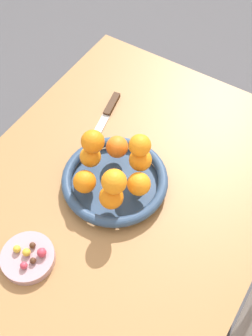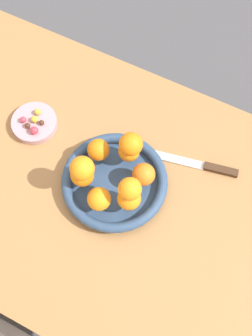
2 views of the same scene
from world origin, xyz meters
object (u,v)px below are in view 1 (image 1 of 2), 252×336
object	(u,v)px
dining_table	(111,220)
orange_4	(139,184)
candy_dish	(28,258)
orange_3	(111,197)
orange_6	(140,145)
orange_1	(90,157)
orange_8	(114,182)
orange_7	(93,142)
candy_ball_3	(33,261)
candy_ball_0	(33,245)
orange_5	(140,160)
knife	(104,119)
candy_ball_4	(24,265)
candy_ball_2	(27,253)
candy_ball_1	(17,249)
orange_2	(85,182)
fruit_bowl	(115,181)
candy_ball_5	(42,252)
orange_0	(117,147)
candy_ball_6	(27,252)

from	to	relation	value
dining_table	orange_4	bearing A→B (deg)	132.73
candy_dish	orange_3	bearing A→B (deg)	155.78
dining_table	orange_6	distance (m)	0.24
orange_4	orange_6	xyz separation A→B (m)	(-0.06, -0.04, 0.06)
orange_1	orange_8	distance (m)	0.14
orange_1	orange_7	xyz separation A→B (m)	(-0.01, 0.01, 0.06)
dining_table	candy_ball_3	world-z (taller)	candy_ball_3
orange_7	candy_ball_0	world-z (taller)	orange_7
orange_6	orange_7	size ratio (longest dim) A/B	0.95
orange_5	orange_8	bearing A→B (deg)	0.83
orange_1	knife	distance (m)	0.19
candy_ball_3	candy_ball_4	xyz separation A→B (m)	(0.02, -0.01, 0.00)
orange_1	candy_ball_2	bearing A→B (deg)	3.10
dining_table	orange_8	bearing A→B (deg)	66.32
candy_ball_1	candy_ball_4	size ratio (longest dim) A/B	1.06
candy_ball_1	candy_ball_3	size ratio (longest dim) A/B	1.18
orange_3	candy_ball_1	distance (m)	0.24
orange_5	candy_ball_0	size ratio (longest dim) A/B	4.00
orange_1	candy_ball_2	xyz separation A→B (m)	(0.28, 0.02, -0.04)
orange_4	orange_5	bearing A→B (deg)	-151.93
orange_2	orange_8	bearing A→B (deg)	94.07
knife	candy_dish	bearing A→B (deg)	11.39
knife	orange_8	bearing A→B (deg)	39.15
fruit_bowl	candy_ball_2	distance (m)	0.28
orange_1	candy_ball_1	size ratio (longest dim) A/B	3.06
orange_3	orange_5	xyz separation A→B (m)	(-0.13, 0.00, -0.00)
orange_8	candy_ball_5	size ratio (longest dim) A/B	2.72
orange_2	candy_ball_5	bearing A→B (deg)	3.77
orange_4	candy_ball_3	distance (m)	0.30
dining_table	orange_8	size ratio (longest dim) A/B	18.62
orange_5	orange_7	distance (m)	0.13
orange_0	knife	xyz separation A→B (m)	(-0.11, -0.11, -0.06)
candy_dish	candy_ball_6	xyz separation A→B (m)	(-0.00, -0.00, 0.02)
dining_table	candy_ball_1	distance (m)	0.28
candy_dish	candy_ball_0	distance (m)	0.03
orange_8	candy_ball_2	bearing A→B (deg)	-24.92
knife	candy_ball_5	bearing A→B (deg)	15.45
candy_ball_0	knife	world-z (taller)	candy_ball_0
orange_2	candy_ball_3	world-z (taller)	orange_2
fruit_bowl	orange_2	bearing A→B (deg)	-32.51
fruit_bowl	orange_2	xyz separation A→B (m)	(0.07, -0.04, 0.05)
orange_7	candy_ball_5	size ratio (longest dim) A/B	2.68
orange_6	candy_ball_4	size ratio (longest dim) A/B	3.28
fruit_bowl	candy_ball_6	distance (m)	0.28
orange_7	candy_ball_4	bearing A→B (deg)	4.17
orange_3	candy_ball_6	world-z (taller)	orange_3
orange_3	candy_ball_4	distance (m)	0.25
fruit_bowl	candy_ball_1	xyz separation A→B (m)	(0.28, -0.08, 0.01)
orange_2	orange_6	size ratio (longest dim) A/B	1.03
orange_4	candy_ball_2	xyz separation A→B (m)	(0.27, -0.13, -0.04)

